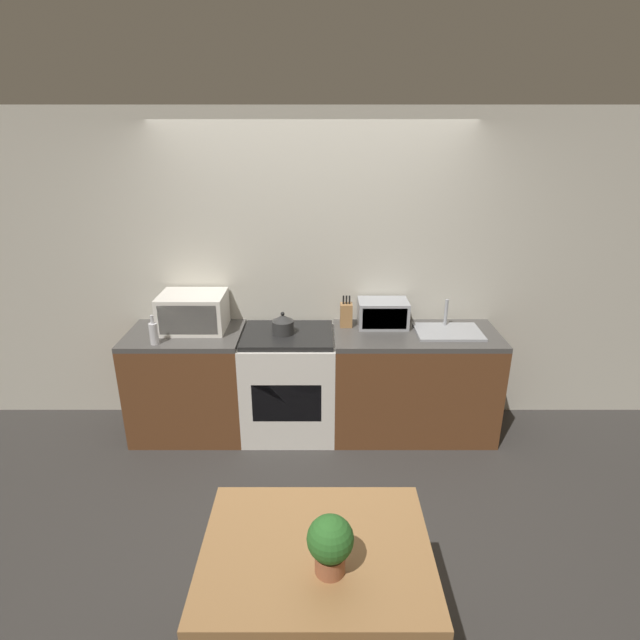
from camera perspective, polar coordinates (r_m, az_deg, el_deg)
ground_plane at (r=3.72m, az=-1.13°, el=-19.78°), size 16.00×16.00×0.00m
wall_back at (r=4.20m, az=-1.02°, el=5.35°), size 10.00×0.06×2.60m
counter_left_run at (r=4.34m, az=-14.96°, el=-6.96°), size 0.92×0.62×0.90m
counter_right_run at (r=4.27m, az=10.38°, el=-7.04°), size 1.33×0.62×0.90m
stove_range at (r=4.21m, az=-3.79°, el=-7.21°), size 0.75×0.62×0.90m
kettle at (r=3.98m, az=-4.49°, el=-0.51°), size 0.17×0.17×0.18m
microwave at (r=4.16m, az=-14.50°, el=0.90°), size 0.52×0.39×0.30m
bottle at (r=3.98m, az=-18.70°, el=-1.44°), size 0.07×0.07×0.23m
knife_block at (r=4.11m, az=2.78°, el=0.61°), size 0.10×0.10×0.27m
toaster_oven at (r=4.14m, az=6.97°, el=0.76°), size 0.41×0.26×0.22m
sink_basin at (r=4.13m, az=14.22°, el=-1.20°), size 0.52×0.37×0.24m
dining_table at (r=2.40m, az=-0.60°, el=-26.15°), size 0.98×0.77×0.77m
potted_plant at (r=2.15m, az=0.99°, el=-24.11°), size 0.19×0.19×0.26m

